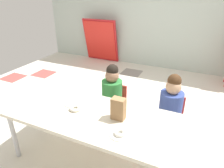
# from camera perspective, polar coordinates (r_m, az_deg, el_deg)

# --- Properties ---
(ground_plane) EXTENTS (6.11, 4.96, 0.02)m
(ground_plane) POSITION_cam_1_polar(r_m,az_deg,el_deg) (3.04, 2.02, -9.94)
(ground_plane) COLOR silver
(back_wall) EXTENTS (6.11, 0.10, 2.46)m
(back_wall) POSITION_cam_1_polar(r_m,az_deg,el_deg) (4.89, 14.29, 18.61)
(back_wall) COLOR #B2C1B7
(back_wall) RESTS_ON ground_plane
(craft_table) EXTENTS (1.97, 0.77, 0.60)m
(craft_table) POSITION_cam_1_polar(r_m,az_deg,el_deg) (2.05, -3.38, -10.18)
(craft_table) COLOR beige
(craft_table) RESTS_ON ground_plane
(seated_child_near_camera) EXTENTS (0.34, 0.34, 0.92)m
(seated_child_near_camera) POSITION_cam_1_polar(r_m,az_deg,el_deg) (2.58, 0.08, -2.22)
(seated_child_near_camera) COLOR red
(seated_child_near_camera) RESTS_ON ground_plane
(seated_child_middle_seat) EXTENTS (0.32, 0.32, 0.92)m
(seated_child_middle_seat) POSITION_cam_1_polar(r_m,az_deg,el_deg) (2.40, 16.39, -5.55)
(seated_child_middle_seat) COLOR red
(seated_child_middle_seat) RESTS_ON ground_plane
(folded_activity_table) EXTENTS (0.90, 0.29, 1.09)m
(folded_activity_table) POSITION_cam_1_polar(r_m,az_deg,el_deg) (5.32, -3.23, 12.20)
(folded_activity_table) COLOR red
(folded_activity_table) RESTS_ON ground_plane
(paper_bag_brown) EXTENTS (0.13, 0.09, 0.22)m
(paper_bag_brown) POSITION_cam_1_polar(r_m,az_deg,el_deg) (1.93, 1.83, -7.01)
(paper_bag_brown) COLOR #9E754C
(paper_bag_brown) RESTS_ON craft_table
(paper_plate_near_edge) EXTENTS (0.18, 0.18, 0.01)m
(paper_plate_near_edge) POSITION_cam_1_polar(r_m,az_deg,el_deg) (1.79, 2.23, -14.16)
(paper_plate_near_edge) COLOR white
(paper_plate_near_edge) RESTS_ON craft_table
(paper_plate_center_table) EXTENTS (0.18, 0.18, 0.01)m
(paper_plate_center_table) POSITION_cam_1_polar(r_m,az_deg,el_deg) (2.26, -11.05, -5.43)
(paper_plate_center_table) COLOR white
(paper_plate_center_table) RESTS_ON craft_table
(donut_powdered_on_plate) EXTENTS (0.11, 0.11, 0.03)m
(donut_powdered_on_plate) POSITION_cam_1_polar(r_m,az_deg,el_deg) (1.78, 2.24, -13.68)
(donut_powdered_on_plate) COLOR white
(donut_powdered_on_plate) RESTS_ON craft_table
(donut_powdered_loose) EXTENTS (0.12, 0.12, 0.03)m
(donut_powdered_loose) POSITION_cam_1_polar(r_m,az_deg,el_deg) (2.14, -10.42, -6.80)
(donut_powdered_loose) COLOR white
(donut_powdered_loose) RESTS_ON craft_table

